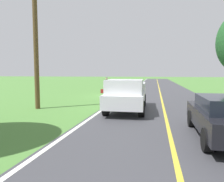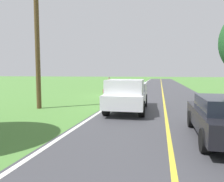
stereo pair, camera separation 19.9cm
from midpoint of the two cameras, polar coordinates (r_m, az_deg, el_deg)
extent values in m
plane|color=#4C7F38|center=(20.04, 0.42, -1.27)|extent=(200.00, 200.00, 0.00)
cube|color=#3D3D42|center=(19.65, 12.95, -1.51)|extent=(7.48, 120.00, 0.00)
cube|color=silver|center=(19.90, 2.64, -1.30)|extent=(0.16, 117.60, 0.00)
cube|color=gold|center=(19.65, 12.95, -1.50)|extent=(0.14, 117.60, 0.00)
cylinder|color=black|center=(22.32, -1.54, 0.50)|extent=(0.18, 0.18, 0.88)
cylinder|color=black|center=(22.61, -1.89, 0.56)|extent=(0.18, 0.18, 0.88)
cube|color=#3F3F47|center=(22.42, -1.72, 2.39)|extent=(0.42, 0.29, 0.58)
sphere|color=tan|center=(22.41, -1.72, 3.42)|extent=(0.23, 0.23, 0.23)
sphere|color=#4C564C|center=(22.41, -1.72, 3.62)|extent=(0.20, 0.20, 0.20)
cube|color=#591E19|center=(22.61, -1.56, 2.49)|extent=(0.33, 0.22, 0.44)
cylinder|color=tan|center=(22.33, -1.09, 2.10)|extent=(0.10, 0.10, 0.58)
cylinder|color=tan|center=(22.49, -2.36, 2.12)|extent=(0.10, 0.10, 0.58)
cube|color=maroon|center=(22.57, -2.77, -0.04)|extent=(0.47, 0.23, 0.42)
cube|color=silver|center=(12.20, 3.71, -1.74)|extent=(2.15, 5.45, 0.70)
cube|color=silver|center=(10.96, 3.03, 1.23)|extent=(1.90, 2.21, 0.72)
cube|color=black|center=(10.96, 3.03, 1.60)|extent=(1.72, 1.34, 0.43)
cube|color=silver|center=(13.16, 8.33, 1.21)|extent=(0.18, 3.03, 0.45)
cube|color=silver|center=(13.35, 0.24, 1.32)|extent=(0.18, 3.03, 0.45)
cube|color=silver|center=(14.72, 4.86, 1.64)|extent=(1.84, 0.15, 0.45)
cylinder|color=black|center=(10.46, 7.54, -4.84)|extent=(0.32, 0.81, 0.80)
cylinder|color=black|center=(10.69, -2.18, -4.59)|extent=(0.32, 0.81, 0.80)
cylinder|color=black|center=(13.72, 8.18, -2.52)|extent=(0.32, 0.81, 0.80)
cylinder|color=black|center=(13.89, 0.73, -2.37)|extent=(0.32, 0.81, 0.80)
cylinder|color=black|center=(9.09, 20.31, -7.04)|extent=(0.25, 0.66, 0.66)
cylinder|color=black|center=(6.41, 23.74, -12.15)|extent=(0.25, 0.66, 0.66)
cylinder|color=brown|center=(13.53, -20.49, 11.80)|extent=(0.28, 0.28, 7.71)
camera|label=1|loc=(0.10, -90.58, -0.05)|focal=33.46mm
camera|label=2|loc=(0.10, 89.42, 0.05)|focal=33.46mm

